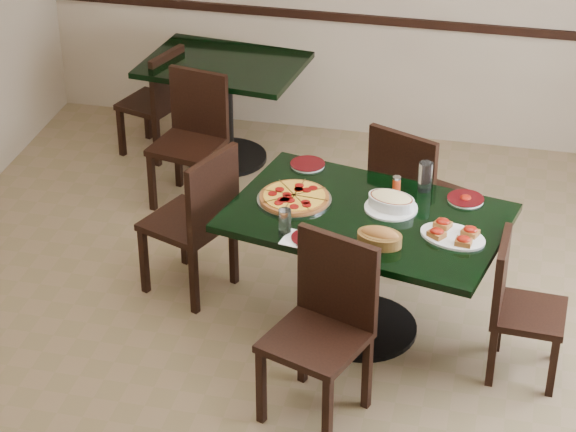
% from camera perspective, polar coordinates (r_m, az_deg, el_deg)
% --- Properties ---
extents(floor, '(5.50, 5.50, 0.00)m').
position_cam_1_polar(floor, '(6.17, 0.72, -6.95)').
color(floor, brown).
rests_on(floor, ground).
extents(room_shell, '(5.50, 5.50, 5.50)m').
position_cam_1_polar(room_shell, '(7.01, 12.12, 8.23)').
color(room_shell, white).
rests_on(room_shell, floor).
extents(main_table, '(1.60, 1.21, 0.75)m').
position_cam_1_polar(main_table, '(6.03, 3.96, -1.41)').
color(main_table, black).
rests_on(main_table, floor).
extents(back_table, '(1.15, 0.90, 0.75)m').
position_cam_1_polar(back_table, '(7.87, -3.26, 6.29)').
color(back_table, black).
rests_on(back_table, floor).
extents(chair_far, '(0.58, 0.58, 0.94)m').
position_cam_1_polar(chair_far, '(6.64, 6.23, 1.33)').
color(chair_far, black).
rests_on(chair_far, floor).
extents(chair_near, '(0.57, 0.57, 0.95)m').
position_cam_1_polar(chair_near, '(5.51, 1.89, -5.25)').
color(chair_near, black).
rests_on(chair_near, floor).
extents(chair_right, '(0.39, 0.39, 0.79)m').
position_cam_1_polar(chair_right, '(5.91, 11.54, -4.30)').
color(chair_right, black).
rests_on(chair_right, floor).
extents(chair_left, '(0.56, 0.56, 0.93)m').
position_cam_1_polar(chair_left, '(6.39, -4.56, 0.03)').
color(chair_left, black).
rests_on(chair_left, floor).
extents(back_chair_near, '(0.49, 0.49, 0.89)m').
position_cam_1_polar(back_chair_near, '(7.40, -4.87, 4.30)').
color(back_chair_near, black).
rests_on(back_chair_near, floor).
extents(back_chair_left, '(0.47, 0.47, 0.80)m').
position_cam_1_polar(back_chair_left, '(8.02, -6.61, 5.99)').
color(back_chair_left, black).
rests_on(back_chair_left, floor).
extents(pepperoni_pizza, '(0.41, 0.41, 0.04)m').
position_cam_1_polar(pepperoni_pizza, '(6.04, 0.32, 0.95)').
color(pepperoni_pizza, '#B0B0B7').
rests_on(pepperoni_pizza, main_table).
extents(lasagna_casserole, '(0.29, 0.29, 0.09)m').
position_cam_1_polar(lasagna_casserole, '(5.98, 5.27, 0.75)').
color(lasagna_casserole, silver).
rests_on(lasagna_casserole, main_table).
extents(bread_basket, '(0.26, 0.19, 0.10)m').
position_cam_1_polar(bread_basket, '(5.67, 4.68, -1.08)').
color(bread_basket, brown).
rests_on(bread_basket, main_table).
extents(bruschetta_platter, '(0.41, 0.35, 0.05)m').
position_cam_1_polar(bruschetta_platter, '(5.77, 8.38, -0.90)').
color(bruschetta_platter, silver).
rests_on(bruschetta_platter, main_table).
extents(side_plate_near, '(0.18, 0.18, 0.02)m').
position_cam_1_polar(side_plate_near, '(5.71, 1.07, -1.13)').
color(side_plate_near, silver).
rests_on(side_plate_near, main_table).
extents(side_plate_far_r, '(0.20, 0.20, 0.03)m').
position_cam_1_polar(side_plate_far_r, '(6.12, 9.01, 0.87)').
color(side_plate_far_r, silver).
rests_on(side_plate_far_r, main_table).
extents(side_plate_far_l, '(0.20, 0.20, 0.02)m').
position_cam_1_polar(side_plate_far_l, '(6.40, 1.00, 2.64)').
color(side_plate_far_l, silver).
rests_on(side_plate_far_l, main_table).
extents(napkin_setting, '(0.19, 0.19, 0.01)m').
position_cam_1_polar(napkin_setting, '(5.71, 0.57, -1.19)').
color(napkin_setting, white).
rests_on(napkin_setting, main_table).
extents(water_glass_a, '(0.08, 0.08, 0.17)m').
position_cam_1_polar(water_glass_a, '(6.16, 6.99, 2.00)').
color(water_glass_a, silver).
rests_on(water_glass_a, main_table).
extents(water_glass_b, '(0.07, 0.07, 0.14)m').
position_cam_1_polar(water_glass_b, '(5.72, -0.16, -0.30)').
color(water_glass_b, silver).
rests_on(water_glass_b, main_table).
extents(pepper_shaker, '(0.05, 0.05, 0.08)m').
position_cam_1_polar(pepper_shaker, '(6.16, 5.54, 1.68)').
color(pepper_shaker, red).
rests_on(pepper_shaker, main_table).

